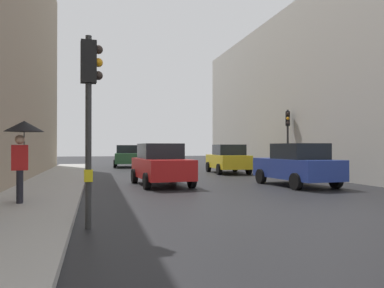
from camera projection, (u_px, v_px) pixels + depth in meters
name	position (u px, v px, depth m)	size (l,w,h in m)	color
ground_plane	(322.00, 213.00, 9.42)	(120.00, 120.00, 0.00)	black
sidewalk_kerb	(46.00, 191.00, 13.54)	(2.51, 40.00, 0.16)	#A8A5A0
building_facade_right	(362.00, 95.00, 25.64)	(12.00, 28.40, 10.08)	#B2ADA3
traffic_light_mid_street	(288.00, 130.00, 22.45)	(0.34, 0.45, 3.78)	#2D2D2D
traffic_light_near_left	(90.00, 96.00, 7.66)	(0.44, 0.26, 3.83)	#2D2D2D
car_yellow_taxi	(228.00, 159.00, 23.84)	(2.20, 4.29, 1.76)	yellow
car_red_sedan	(161.00, 164.00, 16.26)	(2.27, 4.32, 1.76)	red
car_blue_van	(297.00, 165.00, 15.97)	(2.27, 4.33, 1.76)	navy
car_green_estate	(127.00, 156.00, 31.13)	(2.27, 4.33, 1.76)	#2D6038
pedestrian_with_umbrella	(23.00, 138.00, 10.09)	(1.00, 1.00, 2.14)	black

